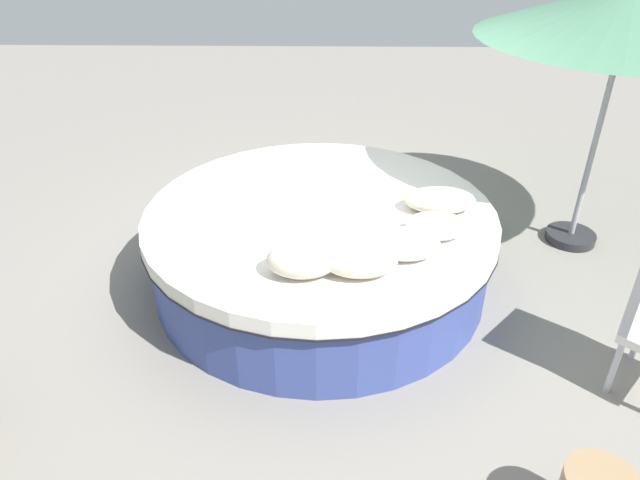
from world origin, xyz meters
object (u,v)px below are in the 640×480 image
Objects in this scene: patio_umbrella at (629,13)px; throw_pillow_2 at (405,244)px; round_bed at (320,246)px; throw_pillow_1 at (359,259)px; throw_pillow_4 at (440,200)px; throw_pillow_3 at (436,226)px; throw_pillow_0 at (302,260)px.

throw_pillow_2 is at bearing 37.41° from patio_umbrella.
round_bed is 5.68× the size of throw_pillow_2.
round_bed is at bearing 16.53° from patio_umbrella.
throw_pillow_1 is 1.08m from throw_pillow_4.
round_bed is at bearing 1.95° from throw_pillow_4.
throw_pillow_4 is at bearing -102.91° from throw_pillow_3.
round_bed is at bearing -47.40° from throw_pillow_2.
patio_umbrella reaches higher than throw_pillow_1.
throw_pillow_3 is 0.82× the size of throw_pillow_4.
throw_pillow_1 is 2.82m from patio_umbrella.
round_bed is at bearing -96.76° from throw_pillow_0.
throw_pillow_0 is 1.35m from throw_pillow_4.
patio_umbrella is (-2.40, -1.53, 1.23)m from throw_pillow_0.
throw_pillow_0 reaches higher than throw_pillow_3.
throw_pillow_1 reaches higher than throw_pillow_2.
throw_pillow_2 is 0.75m from throw_pillow_4.
throw_pillow_3 is (-0.25, -0.28, -0.02)m from throw_pillow_2.
throw_pillow_0 reaches higher than throw_pillow_1.
throw_pillow_2 is at bearing 62.84° from throw_pillow_4.
throw_pillow_2 is 0.21× the size of patio_umbrella.
throw_pillow_1 is 0.74m from throw_pillow_3.
patio_umbrella is (-1.38, -0.65, 1.25)m from throw_pillow_4.
throw_pillow_1 is at bearing 107.92° from round_bed.
round_bed is 0.96m from throw_pillow_0.
throw_pillow_2 is (-0.68, -0.22, -0.01)m from throw_pillow_0.
round_bed is 1.22× the size of patio_umbrella.
patio_umbrella reaches higher than throw_pillow_3.
throw_pillow_3 is (-0.83, 0.35, 0.40)m from round_bed.
throw_pillow_4 is at bearing -117.16° from throw_pillow_2.
throw_pillow_2 is (-0.58, 0.63, 0.42)m from round_bed.
throw_pillow_1 is at bearing 40.35° from throw_pillow_3.
throw_pillow_4 reaches higher than round_bed.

